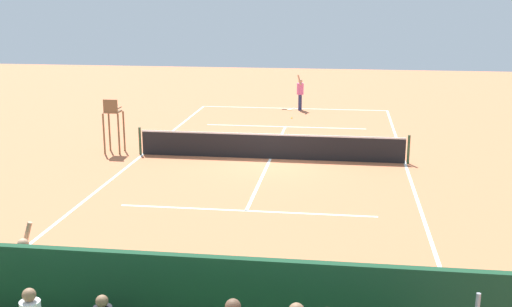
{
  "coord_description": "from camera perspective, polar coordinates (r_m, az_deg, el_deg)",
  "views": [
    {
      "loc": [
        -2.69,
        23.42,
        6.12
      ],
      "look_at": [
        0.0,
        4.0,
        1.2
      ],
      "focal_mm": 45.08,
      "sensor_mm": 36.0,
      "label": 1
    }
  ],
  "objects": [
    {
      "name": "court_line_markings",
      "position": [
        24.39,
        1.3,
        -0.44
      ],
      "size": [
        10.1,
        22.2,
        0.01
      ],
      "color": "white",
      "rests_on": "ground"
    },
    {
      "name": "tennis_ball_near",
      "position": [
        32.23,
        3.19,
        3.18
      ],
      "size": [
        0.07,
        0.07,
        0.07
      ],
      "primitive_type": "sphere",
      "color": "#CCDB33",
      "rests_on": "ground"
    },
    {
      "name": "tennis_player",
      "position": [
        34.42,
        3.94,
        5.53
      ],
      "size": [
        0.42,
        0.55,
        1.93
      ],
      "color": "navy",
      "rests_on": "ground"
    },
    {
      "name": "line_judge",
      "position": [
        13.07,
        -19.77,
        -9.79
      ],
      "size": [
        0.4,
        0.55,
        1.93
      ],
      "color": "#232328",
      "rests_on": "ground"
    },
    {
      "name": "tennis_racket",
      "position": [
        34.67,
        2.95,
        3.92
      ],
      "size": [
        0.58,
        0.34,
        0.03
      ],
      "color": "black",
      "rests_on": "ground"
    },
    {
      "name": "ground_plane",
      "position": [
        24.36,
        1.29,
        -0.47
      ],
      "size": [
        60.0,
        60.0,
        0.0
      ],
      "primitive_type": "plane",
      "color": "#CC7047"
    },
    {
      "name": "tennis_net",
      "position": [
        24.24,
        1.3,
        0.68
      ],
      "size": [
        10.3,
        0.1,
        1.07
      ],
      "color": "black",
      "rests_on": "ground"
    },
    {
      "name": "umpire_chair",
      "position": [
        25.62,
        -12.59,
        2.93
      ],
      "size": [
        0.67,
        0.67,
        2.14
      ],
      "color": "brown",
      "rests_on": "ground"
    }
  ]
}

